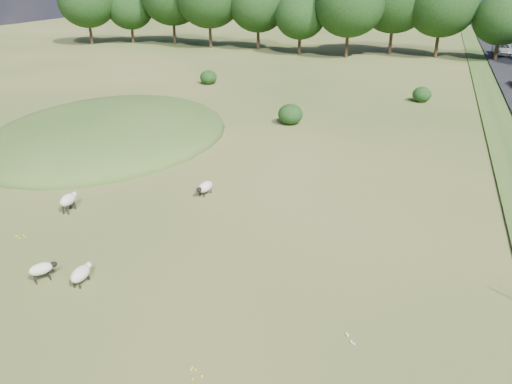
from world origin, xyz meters
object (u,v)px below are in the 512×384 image
sheep_3 (42,269)px  car_5 (503,49)px  sheep_2 (81,273)px  sheep_1 (68,200)px  sheep_0 (205,187)px

sheep_3 → car_5: (21.78, 65.46, 0.43)m
sheep_2 → car_5: car_5 is taller
sheep_1 → sheep_2: bearing=-144.1°
sheep_1 → car_5: 65.00m
sheep_3 → car_5: 68.99m
sheep_1 → car_5: (24.76, 60.10, 0.33)m
sheep_3 → car_5: size_ratio=0.20×
sheep_2 → sheep_3: sheep_3 is taller
sheep_0 → sheep_2: bearing=4.2°
car_5 → sheep_1: bearing=-112.4°
sheep_1 → sheep_3: size_ratio=1.22×
sheep_0 → sheep_2: size_ratio=1.06×
sheep_2 → car_5: 68.19m
sheep_0 → sheep_2: sheep_0 is taller
sheep_2 → car_5: (20.28, 65.11, 0.53)m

